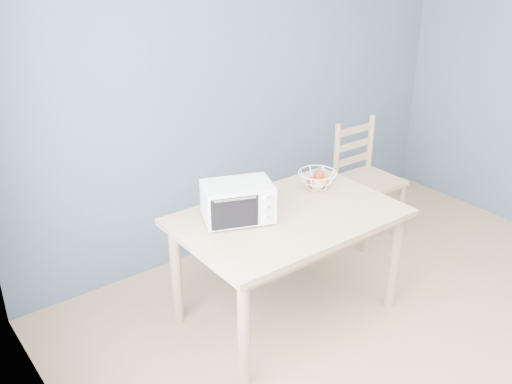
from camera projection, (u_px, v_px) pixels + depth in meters
dining_table at (288, 229)px, 3.60m from camera, size 1.40×0.90×0.75m
toaster_oven at (235, 202)px, 3.43m from camera, size 0.49×0.41×0.24m
fruit_basket at (317, 180)px, 3.89m from camera, size 0.33×0.33×0.13m
dining_chair at (365, 182)px, 4.68m from camera, size 0.46×0.46×0.97m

